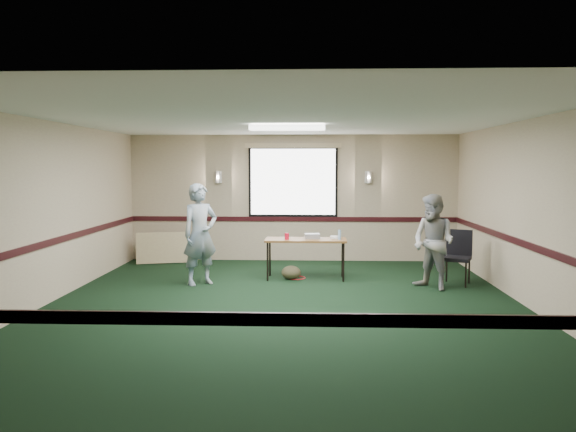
{
  "coord_description": "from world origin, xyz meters",
  "views": [
    {
      "loc": [
        0.37,
        -8.01,
        2.02
      ],
      "look_at": [
        0.0,
        1.3,
        1.2
      ],
      "focal_mm": 35.0,
      "sensor_mm": 36.0,
      "label": 1
    }
  ],
  "objects_px": {
    "conference_chair": "(457,252)",
    "person_left": "(200,234)",
    "folding_table": "(306,242)",
    "person_right": "(434,242)",
    "projector": "(312,236)"
  },
  "relations": [
    {
      "from": "folding_table",
      "to": "person_right",
      "type": "bearing_deg",
      "value": -19.37
    },
    {
      "from": "conference_chair",
      "to": "projector",
      "type": "bearing_deg",
      "value": -164.45
    },
    {
      "from": "projector",
      "to": "conference_chair",
      "type": "bearing_deg",
      "value": -12.5
    },
    {
      "from": "conference_chair",
      "to": "person_right",
      "type": "height_order",
      "value": "person_right"
    },
    {
      "from": "conference_chair",
      "to": "person_left",
      "type": "distance_m",
      "value": 4.44
    },
    {
      "from": "conference_chair",
      "to": "person_left",
      "type": "bearing_deg",
      "value": -153.26
    },
    {
      "from": "folding_table",
      "to": "person_right",
      "type": "height_order",
      "value": "person_right"
    },
    {
      "from": "projector",
      "to": "conference_chair",
      "type": "relative_size",
      "value": 0.29
    },
    {
      "from": "folding_table",
      "to": "projector",
      "type": "bearing_deg",
      "value": 20.94
    },
    {
      "from": "projector",
      "to": "conference_chair",
      "type": "distance_m",
      "value": 2.54
    },
    {
      "from": "folding_table",
      "to": "person_right",
      "type": "relative_size",
      "value": 0.93
    },
    {
      "from": "folding_table",
      "to": "conference_chair",
      "type": "height_order",
      "value": "conference_chair"
    },
    {
      "from": "folding_table",
      "to": "person_right",
      "type": "distance_m",
      "value": 2.25
    },
    {
      "from": "projector",
      "to": "person_right",
      "type": "bearing_deg",
      "value": -26.74
    },
    {
      "from": "folding_table",
      "to": "projector",
      "type": "xyz_separation_m",
      "value": [
        0.12,
        0.04,
        0.1
      ]
    }
  ]
}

